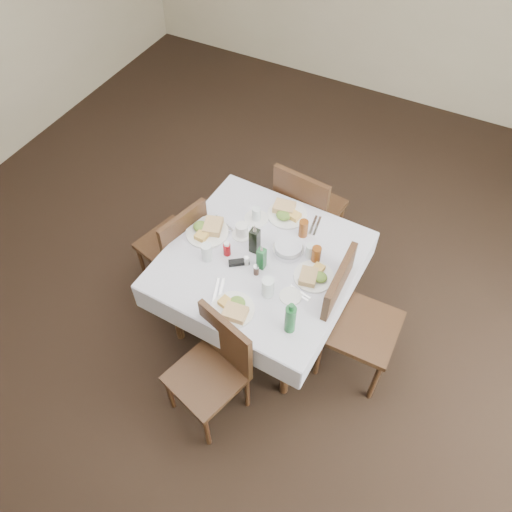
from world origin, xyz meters
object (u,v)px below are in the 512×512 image
at_px(chair_south, 215,363).
at_px(oil_cruet_dark, 255,240).
at_px(chair_west, 178,244).
at_px(water_s, 268,287).
at_px(ketchup_bottle, 227,249).
at_px(water_w, 207,252).
at_px(dining_table, 260,266).
at_px(water_n, 256,214).
at_px(coffee_mug, 242,231).
at_px(bread_basket, 288,249).
at_px(oil_cruet_green, 261,258).
at_px(water_e, 310,251).
at_px(chair_east, 350,315).
at_px(green_bottle, 290,319).
at_px(chair_north, 306,207).

xyz_separation_m(chair_south, oil_cruet_dark, (-0.12, 0.77, 0.35)).
distance_m(chair_west, water_s, 0.97).
bearing_deg(ketchup_bottle, water_w, -136.16).
height_order(dining_table, chair_south, chair_south).
relative_size(water_n, water_w, 0.87).
relative_size(oil_cruet_dark, coffee_mug, 1.82).
relative_size(bread_basket, oil_cruet_green, 0.96).
relative_size(water_e, water_w, 0.82).
relative_size(chair_east, water_n, 8.62).
distance_m(chair_west, bread_basket, 0.90).
xyz_separation_m(water_w, oil_cruet_dark, (0.25, 0.21, 0.04)).
bearing_deg(coffee_mug, water_n, 82.84).
bearing_deg(coffee_mug, bread_basket, 1.72).
height_order(dining_table, bread_basket, bread_basket).
distance_m(oil_cruet_dark, ketchup_bottle, 0.20).
bearing_deg(chair_east, dining_table, 178.01).
distance_m(bread_basket, ketchup_bottle, 0.42).
bearing_deg(water_s, oil_cruet_dark, 130.41).
bearing_deg(chair_west, ketchup_bottle, -8.79).
relative_size(water_w, ketchup_bottle, 1.20).
height_order(dining_table, coffee_mug, coffee_mug).
distance_m(water_n, oil_cruet_green, 0.43).
bearing_deg(water_n, water_s, -56.20).
xyz_separation_m(dining_table, chair_east, (0.69, -0.02, -0.10)).
height_order(chair_south, water_n, chair_south).
height_order(chair_south, coffee_mug, chair_south).
relative_size(chair_south, oil_cruet_green, 4.14).
xyz_separation_m(water_s, bread_basket, (-0.03, 0.38, -0.04)).
height_order(water_n, bread_basket, water_n).
height_order(water_s, green_bottle, green_bottle).
distance_m(water_s, ketchup_bottle, 0.43).
height_order(bread_basket, green_bottle, green_bottle).
bearing_deg(water_e, dining_table, -149.81).
bearing_deg(chair_north, chair_south, -88.57).
relative_size(chair_west, oil_cruet_green, 4.19).
height_order(water_n, oil_cruet_dark, oil_cruet_dark).
xyz_separation_m(water_e, bread_basket, (-0.15, -0.03, -0.02)).
relative_size(dining_table, chair_east, 1.28).
height_order(chair_north, chair_south, chair_north).
distance_m(chair_west, water_n, 0.67).
relative_size(chair_east, oil_cruet_green, 4.63).
relative_size(water_s, green_bottle, 0.56).
relative_size(dining_table, coffee_mug, 9.26).
relative_size(oil_cruet_dark, ketchup_bottle, 2.28).
bearing_deg(coffee_mug, chair_west, -166.13).
xyz_separation_m(ketchup_bottle, coffee_mug, (0.01, 0.20, -0.01)).
relative_size(chair_north, green_bottle, 3.72).
distance_m(chair_north, bread_basket, 0.69).
distance_m(chair_south, coffee_mug, 0.93).
bearing_deg(ketchup_bottle, chair_south, -67.59).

